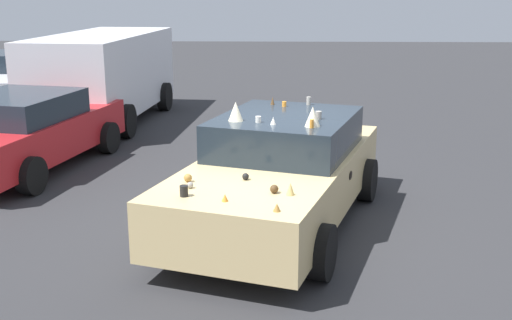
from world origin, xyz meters
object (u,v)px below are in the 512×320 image
object	(u,v)px
parked_sedan_row_back_center	(24,131)
art_car_decorated	(280,171)
parked_sedan_far_right	(1,80)
parked_van_behind_right	(104,73)

from	to	relation	value
parked_sedan_row_back_center	art_car_decorated	bearing A→B (deg)	-108.18
art_car_decorated	parked_sedan_far_right	world-z (taller)	art_car_decorated
art_car_decorated	parked_sedan_row_back_center	xyz separation A→B (m)	(2.55, 4.45, -0.04)
parked_sedan_row_back_center	parked_sedan_far_right	bearing A→B (deg)	37.78
art_car_decorated	parked_sedan_far_right	xyz separation A→B (m)	(8.40, 7.33, -0.00)
parked_sedan_row_back_center	parked_van_behind_right	bearing A→B (deg)	6.55
parked_van_behind_right	parked_sedan_far_right	size ratio (longest dim) A/B	1.15
art_car_decorated	parked_sedan_row_back_center	world-z (taller)	art_car_decorated
parked_van_behind_right	parked_sedan_row_back_center	size ratio (longest dim) A/B	1.20
parked_van_behind_right	parked_sedan_far_right	world-z (taller)	parked_van_behind_right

